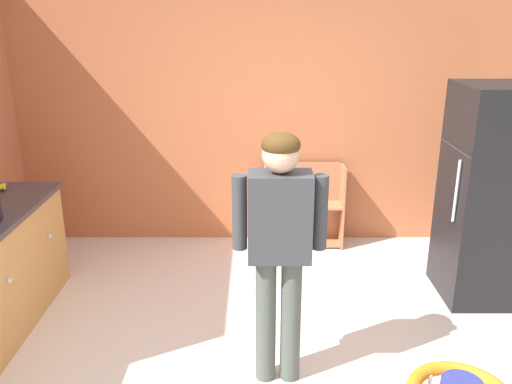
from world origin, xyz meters
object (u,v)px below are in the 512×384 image
refrigerator (493,195)px  standing_person (279,237)px  bookshelf (298,210)px  banana_bunch (1,187)px

refrigerator → standing_person: bearing=-147.8°
bookshelf → standing_person: 2.28m
refrigerator → bookshelf: size_ratio=2.09×
bookshelf → standing_person: size_ratio=0.52×
bookshelf → banana_bunch: banana_bunch is taller
banana_bunch → bookshelf: bearing=20.4°
refrigerator → banana_bunch: refrigerator is taller
bookshelf → banana_bunch: size_ratio=5.37×
bookshelf → refrigerator: bearing=-35.2°
bookshelf → standing_person: (-0.29, -2.17, 0.64)m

